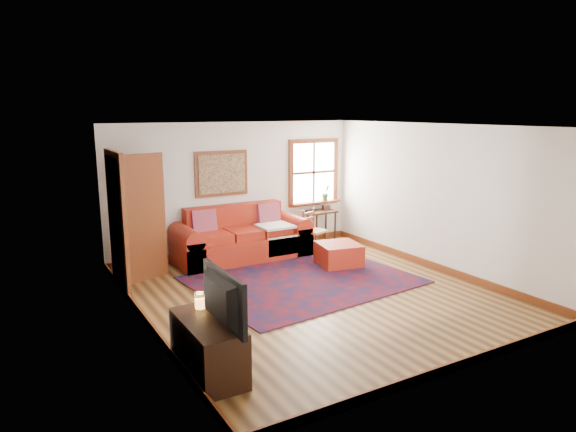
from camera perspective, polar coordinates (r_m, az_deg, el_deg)
ground at (r=7.84m, az=2.78°, el=-8.60°), size 5.50×5.50×0.00m
room_envelope at (r=7.44m, az=2.84°, el=3.44°), size 5.04×5.54×2.52m
window at (r=10.68m, az=3.04°, el=4.14°), size 1.18×0.20×1.38m
doorway at (r=8.32m, az=-16.95°, el=-0.25°), size 0.89×1.08×2.14m
framed_artwork at (r=9.69m, az=-7.38°, el=4.69°), size 1.05×0.07×0.85m
persian_rug at (r=8.41m, az=1.62°, el=-7.09°), size 3.57×2.97×0.02m
red_leather_sofa at (r=9.59m, az=-5.26°, el=-2.81°), size 2.48×1.02×0.97m
red_ottoman at (r=9.18m, az=5.65°, el=-4.27°), size 0.82×0.82×0.40m
side_table at (r=10.67m, az=3.75°, el=-0.02°), size 0.56×0.42×0.67m
ladder_back_chair at (r=9.98m, az=2.76°, el=-1.48°), size 0.49×0.48×0.83m
media_cabinet at (r=5.58m, az=-8.86°, el=-14.20°), size 0.49×1.08×0.59m
television at (r=5.20m, az=-8.15°, el=-9.16°), size 0.13×0.98×0.57m
candle_hurricane at (r=5.74m, az=-9.77°, el=-9.32°), size 0.12×0.12×0.18m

